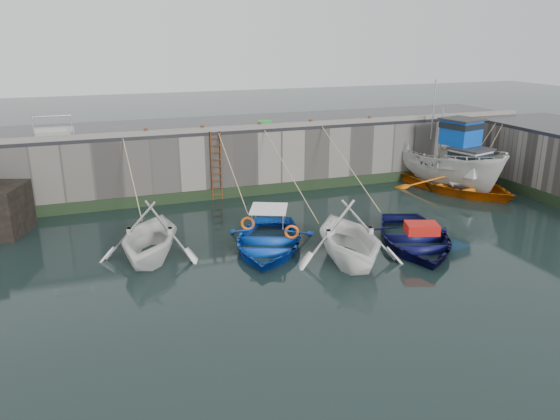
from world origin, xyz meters
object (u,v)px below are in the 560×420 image
object	(u,v)px
fish_crate	(265,124)
boat_near_blacktrim	(348,260)
boat_far_white	(448,165)
bollard_c	(259,125)
boat_near_white	(151,257)
bollard_a	(146,132)
ladder	(216,166)
boat_far_orange	(458,182)
bollard_e	(369,119)
bollard_d	(311,122)
bollard_b	(202,129)
boat_near_blue	(268,247)
boat_near_navy	(414,245)

from	to	relation	value
fish_crate	boat_near_blacktrim	bearing A→B (deg)	-66.52
boat_far_white	bollard_c	world-z (taller)	boat_far_white
boat_near_white	fish_crate	distance (m)	9.78
bollard_c	bollard_a	bearing A→B (deg)	180.00
ladder	boat_far_orange	world-z (taller)	boat_far_orange
ladder	bollard_e	size ratio (longest dim) A/B	11.43
boat_far_white	bollard_d	distance (m)	7.34
boat_far_orange	bollard_e	bearing A→B (deg)	124.80
bollard_d	boat_far_orange	bearing A→B (deg)	-22.95
boat_near_white	boat_near_blacktrim	xyz separation A→B (m)	(6.29, -2.57, 0.00)
ladder	boat_near_white	distance (m)	7.26
boat_near_blacktrim	bollard_b	world-z (taller)	bollard_b
bollard_a	boat_near_blacktrim	bearing A→B (deg)	-58.31
bollard_a	bollard_b	size ratio (longest dim) A/B	1.00
boat_far_white	bollard_d	size ratio (longest dim) A/B	25.26
boat_near_blue	fish_crate	world-z (taller)	fish_crate
boat_far_white	boat_near_white	bearing A→B (deg)	-178.52
boat_far_white	bollard_d	xyz separation A→B (m)	(-6.71, 1.98, 2.22)
fish_crate	bollard_a	distance (m)	5.60
boat_far_orange	bollard_a	size ratio (longest dim) A/B	25.76
boat_near_white	bollard_b	size ratio (longest dim) A/B	15.33
boat_far_orange	fish_crate	size ratio (longest dim) A/B	11.52
bollard_c	bollard_b	bearing A→B (deg)	180.00
boat_near_blacktrim	boat_near_blue	bearing A→B (deg)	145.65
ladder	bollard_e	world-z (taller)	bollard_e
boat_near_blue	boat_near_navy	xyz separation A→B (m)	(5.12, -1.59, 0.00)
boat_far_orange	bollard_c	world-z (taller)	boat_far_orange
fish_crate	bollard_d	world-z (taller)	fish_crate
boat_far_white	boat_far_orange	distance (m)	1.09
boat_far_orange	boat_near_blue	bearing A→B (deg)	-176.64
fish_crate	bollard_b	xyz separation A→B (m)	(-3.09, -0.30, -0.01)
boat_near_navy	boat_far_white	xyz separation A→B (m)	(6.10, 6.45, 1.08)
fish_crate	bollard_a	xyz separation A→B (m)	(-5.59, -0.30, -0.01)
boat_near_navy	boat_near_white	bearing A→B (deg)	-173.85
boat_near_white	bollard_e	size ratio (longest dim) A/B	15.33
fish_crate	bollard_e	xyz separation A→B (m)	(5.41, -0.30, -0.01)
fish_crate	bollard_c	xyz separation A→B (m)	(-0.39, -0.30, -0.01)
ladder	boat_far_orange	distance (m)	11.84
bollard_b	boat_near_navy	bearing A→B (deg)	-54.97
bollard_d	boat_near_white	bearing A→B (deg)	-143.70
boat_far_orange	bollard_c	distance (m)	10.16
boat_near_navy	boat_far_orange	bearing A→B (deg)	61.55
boat_far_white	bollard_e	distance (m)	4.60
ladder	boat_near_blacktrim	distance (m)	9.05
bollard_d	boat_near_navy	bearing A→B (deg)	-85.85
fish_crate	bollard_a	size ratio (longest dim) A/B	2.24
boat_far_white	bollard_b	world-z (taller)	boat_far_white
bollard_d	boat_far_white	bearing A→B (deg)	-16.45
fish_crate	bollard_c	size ratio (longest dim) A/B	2.24
bollard_c	boat_near_white	bearing A→B (deg)	-133.53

